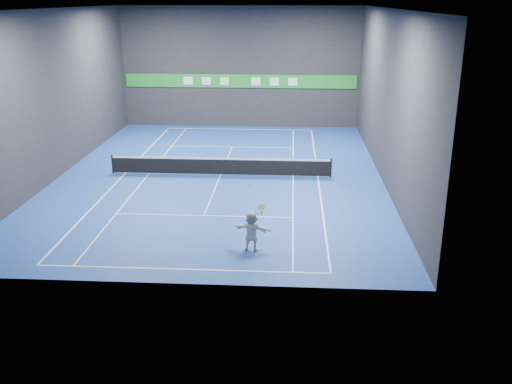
# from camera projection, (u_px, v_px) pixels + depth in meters

# --- Properties ---
(ground) EXTENTS (26.00, 26.00, 0.00)m
(ground) POSITION_uv_depth(u_px,v_px,m) (221.00, 175.00, 32.30)
(ground) COLOR #1C3F9A
(ground) RESTS_ON ground
(ceiling) EXTENTS (26.00, 26.00, 0.00)m
(ceiling) POSITION_uv_depth(u_px,v_px,m) (217.00, 8.00, 29.39)
(ceiling) COLOR black
(ceiling) RESTS_ON ground
(wall_back) EXTENTS (18.00, 0.10, 9.00)m
(wall_back) POSITION_uv_depth(u_px,v_px,m) (240.00, 68.00, 43.13)
(wall_back) COLOR #262629
(wall_back) RESTS_ON ground
(wall_front) EXTENTS (18.00, 0.10, 9.00)m
(wall_front) POSITION_uv_depth(u_px,v_px,m) (170.00, 160.00, 18.57)
(wall_front) COLOR #262629
(wall_front) RESTS_ON ground
(wall_left) EXTENTS (0.10, 26.00, 9.00)m
(wall_left) POSITION_uv_depth(u_px,v_px,m) (57.00, 94.00, 31.38)
(wall_left) COLOR #262629
(wall_left) RESTS_ON ground
(wall_right) EXTENTS (0.10, 26.00, 9.00)m
(wall_right) POSITION_uv_depth(u_px,v_px,m) (387.00, 97.00, 30.32)
(wall_right) COLOR #262629
(wall_right) RESTS_ON ground
(baseline_near) EXTENTS (10.98, 0.08, 0.01)m
(baseline_near) POSITION_uv_depth(u_px,v_px,m) (182.00, 269.00, 21.07)
(baseline_near) COLOR white
(baseline_near) RESTS_ON ground
(baseline_far) EXTENTS (10.98, 0.08, 0.01)m
(baseline_far) POSITION_uv_depth(u_px,v_px,m) (239.00, 129.00, 43.53)
(baseline_far) COLOR white
(baseline_far) RESTS_ON ground
(sideline_doubles_left) EXTENTS (0.08, 23.78, 0.01)m
(sideline_doubles_left) POSITION_uv_depth(u_px,v_px,m) (125.00, 173.00, 32.62)
(sideline_doubles_left) COLOR white
(sideline_doubles_left) RESTS_ON ground
(sideline_doubles_right) EXTENTS (0.08, 23.78, 0.01)m
(sideline_doubles_right) POSITION_uv_depth(u_px,v_px,m) (318.00, 177.00, 31.98)
(sideline_doubles_right) COLOR white
(sideline_doubles_right) RESTS_ON ground
(sideline_singles_left) EXTENTS (0.06, 23.78, 0.01)m
(sideline_singles_left) POSITION_uv_depth(u_px,v_px,m) (149.00, 173.00, 32.54)
(sideline_singles_left) COLOR white
(sideline_singles_left) RESTS_ON ground
(sideline_singles_right) EXTENTS (0.06, 23.78, 0.01)m
(sideline_singles_right) POSITION_uv_depth(u_px,v_px,m) (293.00, 176.00, 32.06)
(sideline_singles_right) COLOR white
(sideline_singles_right) RESTS_ON ground
(service_line_near) EXTENTS (8.23, 0.06, 0.01)m
(service_line_near) POSITION_uv_depth(u_px,v_px,m) (204.00, 216.00, 26.26)
(service_line_near) COLOR white
(service_line_near) RESTS_ON ground
(service_line_far) EXTENTS (8.23, 0.06, 0.01)m
(service_line_far) POSITION_uv_depth(u_px,v_px,m) (232.00, 147.00, 38.35)
(service_line_far) COLOR white
(service_line_far) RESTS_ON ground
(center_service_line) EXTENTS (0.06, 12.80, 0.01)m
(center_service_line) POSITION_uv_depth(u_px,v_px,m) (221.00, 175.00, 32.30)
(center_service_line) COLOR white
(center_service_line) RESTS_ON ground
(player) EXTENTS (1.60, 0.90, 1.65)m
(player) POSITION_uv_depth(u_px,v_px,m) (252.00, 231.00, 22.41)
(player) COLOR white
(player) RESTS_ON ground
(tennis_ball) EXTENTS (0.06, 0.06, 0.06)m
(tennis_ball) POSITION_uv_depth(u_px,v_px,m) (250.00, 185.00, 21.89)
(tennis_ball) COLOR #B1DA24
(tennis_ball) RESTS_ON player
(tennis_net) EXTENTS (12.50, 0.10, 1.07)m
(tennis_net) POSITION_uv_depth(u_px,v_px,m) (220.00, 166.00, 32.13)
(tennis_net) COLOR black
(tennis_net) RESTS_ON ground
(sponsor_banner) EXTENTS (17.64, 0.11, 1.00)m
(sponsor_banner) POSITION_uv_depth(u_px,v_px,m) (240.00, 81.00, 43.39)
(sponsor_banner) COLOR green
(sponsor_banner) RESTS_ON wall_back
(tennis_racket) EXTENTS (0.49, 0.35, 0.75)m
(tennis_racket) POSITION_uv_depth(u_px,v_px,m) (259.00, 211.00, 22.18)
(tennis_racket) COLOR red
(tennis_racket) RESTS_ON player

